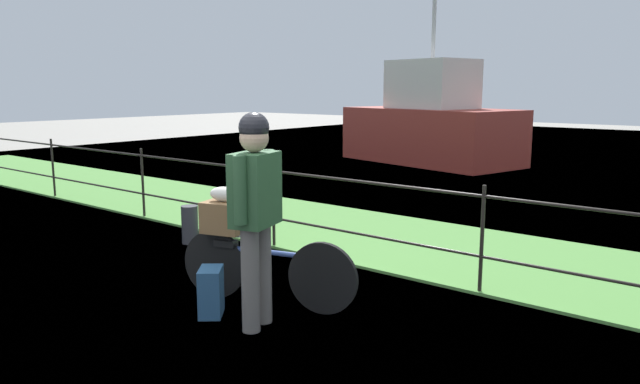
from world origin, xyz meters
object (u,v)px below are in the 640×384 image
cyclist_person (255,202)px  bicycle_main (265,268)px  backpack_on_paving (211,292)px  mooring_bollard (190,225)px  terrier_dog (227,193)px  moored_boat_near (431,125)px  wooden_crate (225,217)px

cyclist_person → bicycle_main: bearing=127.1°
cyclist_person → backpack_on_paving: 0.93m
backpack_on_paving → cyclist_person: bearing=58.0°
backpack_on_paving → mooring_bollard: size_ratio=0.87×
terrier_dog → cyclist_person: bearing=-24.3°
terrier_dog → moored_boat_near: moored_boat_near is taller
bicycle_main → cyclist_person: cyclist_person is taller
bicycle_main → terrier_dog: (-0.34, -0.10, 0.63)m
cyclist_person → moored_boat_near: size_ratio=0.35×
terrier_dog → bicycle_main: bearing=16.2°
cyclist_person → backpack_on_paving: size_ratio=4.21×
cyclist_person → backpack_on_paving: (-0.47, -0.07, -0.80)m
backpack_on_paving → moored_boat_near: bearing=158.7°
bicycle_main → cyclist_person: (0.29, -0.38, 0.68)m
backpack_on_paving → mooring_bollard: (-1.97, 1.38, 0.03)m
terrier_dog → mooring_bollard: bearing=150.5°
backpack_on_paving → mooring_bollard: 2.41m
wooden_crate → backpack_on_paving: size_ratio=0.89×
bicycle_main → terrier_dog: 0.73m
bicycle_main → terrier_dog: size_ratio=4.94×
moored_boat_near → bicycle_main: bearing=-69.1°
cyclist_person → moored_boat_near: (-4.04, 10.21, -0.06)m
bicycle_main → moored_boat_near: 10.54m
terrier_dog → moored_boat_near: (-3.41, 9.93, -0.01)m
backpack_on_paving → mooring_bollard: mooring_bollard is taller
bicycle_main → backpack_on_paving: (-0.18, -0.45, -0.13)m
wooden_crate → terrier_dog: bearing=16.2°
wooden_crate → backpack_on_paving: (0.19, -0.35, -0.55)m
terrier_dog → backpack_on_paving: 0.86m
wooden_crate → bicycle_main: bearing=16.2°
bicycle_main → mooring_bollard: size_ratio=3.47×
wooden_crate → cyclist_person: (0.66, -0.28, 0.25)m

